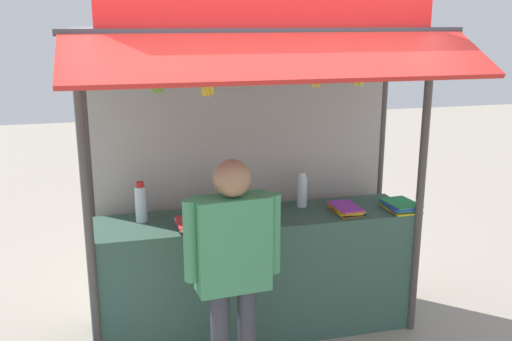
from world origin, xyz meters
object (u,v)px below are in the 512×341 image
(banana_bunch_leftmost, at_px, (359,74))
(banana_bunch_inner_left, at_px, (315,75))
(vendor_person, at_px, (233,260))
(water_bottle_far_left, at_px, (302,191))
(magazine_stack_front_right, at_px, (401,206))
(magazine_stack_center, at_px, (191,225))
(magazine_stack_rear_center, at_px, (346,209))
(banana_bunch_rightmost, at_px, (207,85))
(water_bottle_back_left, at_px, (224,197))
(magazine_stack_mid_right, at_px, (246,216))
(banana_bunch_inner_right, at_px, (158,80))
(water_bottle_right, at_px, (141,203))

(banana_bunch_leftmost, distance_m, banana_bunch_inner_left, 0.30)
(vendor_person, bearing_deg, water_bottle_far_left, -134.71)
(water_bottle_far_left, height_order, magazine_stack_front_right, water_bottle_far_left)
(magazine_stack_center, relative_size, magazine_stack_rear_center, 1.00)
(banana_bunch_rightmost, xyz_separation_m, banana_bunch_leftmost, (1.01, 0.00, 0.04))
(water_bottle_far_left, distance_m, magazine_stack_rear_center, 0.37)
(water_bottle_back_left, height_order, magazine_stack_mid_right, water_bottle_back_left)
(magazine_stack_mid_right, relative_size, magazine_stack_center, 0.80)
(magazine_stack_mid_right, bearing_deg, banana_bunch_rightmost, -133.60)
(banana_bunch_inner_right, distance_m, banana_bunch_inner_left, 1.01)
(banana_bunch_leftmost, bearing_deg, water_bottle_far_left, 111.65)
(magazine_stack_mid_right, xyz_separation_m, banana_bunch_leftmost, (0.69, -0.34, 1.05))
(water_bottle_right, xyz_separation_m, banana_bunch_inner_left, (1.13, -0.47, 0.93))
(banana_bunch_inner_right, bearing_deg, banana_bunch_leftmost, 0.02)
(magazine_stack_rear_center, relative_size, banana_bunch_inner_left, 1.25)
(magazine_stack_front_right, bearing_deg, water_bottle_right, 173.86)
(banana_bunch_leftmost, xyz_separation_m, vendor_person, (-0.94, -0.38, -1.07))
(water_bottle_back_left, height_order, vendor_person, vendor_person)
(banana_bunch_rightmost, distance_m, banana_bunch_leftmost, 1.01)
(magazine_stack_rear_center, bearing_deg, banana_bunch_rightmost, -164.48)
(water_bottle_far_left, distance_m, banana_bunch_inner_right, 1.54)
(banana_bunch_inner_right, xyz_separation_m, vendor_person, (0.37, -0.38, -1.06))
(water_bottle_back_left, bearing_deg, banana_bunch_inner_right, -133.85)
(magazine_stack_rear_center, bearing_deg, banana_bunch_inner_right, -167.70)
(water_bottle_back_left, height_order, water_bottle_right, water_bottle_right)
(magazine_stack_center, xyz_separation_m, magazine_stack_rear_center, (1.19, 0.06, -0.00))
(magazine_stack_mid_right, xyz_separation_m, banana_bunch_inner_right, (-0.62, -0.34, 1.04))
(banana_bunch_inner_left, bearing_deg, water_bottle_back_left, 134.96)
(water_bottle_far_left, bearing_deg, banana_bunch_rightmost, -147.98)
(water_bottle_far_left, bearing_deg, banana_bunch_leftmost, -68.35)
(water_bottle_right, bearing_deg, water_bottle_back_left, 4.60)
(banana_bunch_inner_right, distance_m, banana_bunch_rightmost, 0.30)
(magazine_stack_mid_right, height_order, banana_bunch_leftmost, banana_bunch_leftmost)
(magazine_stack_center, distance_m, vendor_person, 0.64)
(water_bottle_right, relative_size, banana_bunch_inner_left, 1.19)
(magazine_stack_center, bearing_deg, water_bottle_right, 146.31)
(magazine_stack_front_right, bearing_deg, magazine_stack_center, -179.65)
(water_bottle_far_left, relative_size, banana_bunch_rightmost, 0.96)
(banana_bunch_leftmost, bearing_deg, magazine_stack_center, 167.47)
(magazine_stack_front_right, bearing_deg, banana_bunch_inner_left, -162.54)
(magazine_stack_rear_center, xyz_separation_m, banana_bunch_leftmost, (-0.09, -0.30, 1.05))
(magazine_stack_front_right, bearing_deg, vendor_person, -156.53)
(water_bottle_far_left, relative_size, magazine_stack_center, 0.87)
(water_bottle_far_left, bearing_deg, magazine_stack_mid_right, -160.72)
(water_bottle_far_left, xyz_separation_m, magazine_stack_rear_center, (0.29, -0.20, -0.10))
(magazine_stack_front_right, bearing_deg, banana_bunch_rightmost, -170.49)
(banana_bunch_inner_right, relative_size, vendor_person, 0.16)
(water_bottle_right, distance_m, banana_bunch_inner_right, 1.04)
(magazine_stack_rear_center, relative_size, vendor_person, 0.20)
(magazine_stack_mid_right, height_order, magazine_stack_front_right, magazine_stack_front_right)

